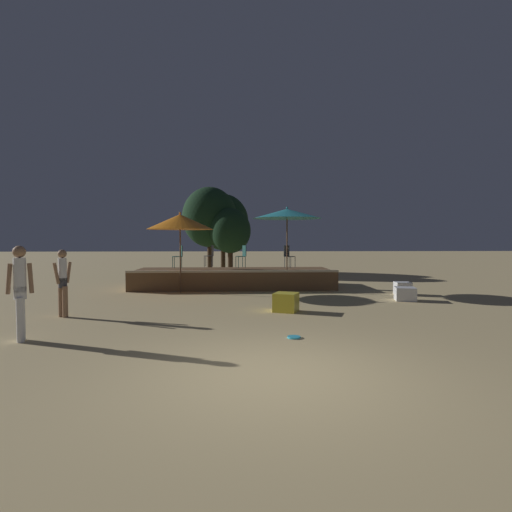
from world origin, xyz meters
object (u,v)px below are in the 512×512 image
patio_umbrella_1 (287,214)px  cube_seat_2 (403,288)px  background_tree_1 (223,222)px  background_tree_2 (230,231)px  cube_seat_1 (286,302)px  bistro_chair_1 (243,254)px  cube_seat_0 (405,294)px  patio_umbrella_0 (180,222)px  bistro_chair_3 (211,254)px  background_tree_0 (210,217)px  person_1 (20,289)px  bistro_chair_2 (288,254)px  frisbee_disc (294,337)px  bistro_chair_0 (179,254)px  person_0 (63,281)px

patio_umbrella_1 → cube_seat_2: (3.92, -1.26, -2.67)m
background_tree_1 → background_tree_2: size_ratio=1.30×
cube_seat_1 → background_tree_2: 11.39m
bistro_chair_1 → cube_seat_0: bearing=30.4°
patio_umbrella_0 → patio_umbrella_1: 3.95m
bistro_chair_3 → background_tree_0: size_ratio=0.18×
bistro_chair_3 → person_1: bearing=-10.3°
patio_umbrella_0 → bistro_chair_1: patio_umbrella_0 is taller
patio_umbrella_0 → background_tree_2: (1.69, 7.04, -0.17)m
cube_seat_1 → bistro_chair_2: bistro_chair_2 is taller
cube_seat_2 → bistro_chair_1: bistro_chair_1 is taller
patio_umbrella_0 → background_tree_2: bearing=76.5°
bistro_chair_2 → background_tree_0: background_tree_0 is taller
person_1 → cube_seat_1: bearing=96.9°
cube_seat_0 → background_tree_0: bearing=123.4°
frisbee_disc → background_tree_2: background_tree_2 is taller
cube_seat_2 → background_tree_2: (-6.16, 7.99, 2.17)m
background_tree_1 → cube_seat_1: bearing=-81.1°
bistro_chair_0 → bistro_chair_2: same height
cube_seat_0 → bistro_chair_0: (-7.65, 4.02, 1.12)m
frisbee_disc → background_tree_2: bearing=96.1°
cube_seat_0 → bistro_chair_1: size_ratio=0.81×
cube_seat_0 → cube_seat_2: bearing=70.0°
cube_seat_0 → background_tree_0: size_ratio=0.15×
bistro_chair_3 → cube_seat_0: bearing=62.5°
bistro_chair_2 → background_tree_2: (-2.45, 5.45, 1.06)m
cube_seat_2 → bistro_chair_2: size_ratio=0.61×
cube_seat_0 → background_tree_2: size_ratio=0.20×
cube_seat_2 → background_tree_0: size_ratio=0.11×
bistro_chair_1 → frisbee_disc: bearing=-15.2°
cube_seat_1 → person_0: bearing=-174.8°
bistro_chair_0 → bistro_chair_1: size_ratio=1.00×
patio_umbrella_0 → bistro_chair_2: (4.14, 1.58, -1.23)m
cube_seat_1 → background_tree_2: background_tree_2 is taller
cube_seat_2 → bistro_chair_2: bearing=145.6°
patio_umbrella_0 → cube_seat_1: (3.37, -4.02, -2.31)m
cube_seat_1 → frisbee_disc: cube_seat_1 is taller
cube_seat_2 → frisbee_disc: cube_seat_2 is taller
patio_umbrella_0 → frisbee_disc: patio_umbrella_0 is taller
bistro_chair_0 → bistro_chair_2: size_ratio=1.00×
patio_umbrella_1 → bistro_chair_1: bearing=137.9°
patio_umbrella_0 → background_tree_0: (0.51, 8.12, 0.62)m
cube_seat_1 → background_tree_1: (-2.17, 13.82, 2.73)m
frisbee_disc → cube_seat_1: bearing=86.1°
bistro_chair_2 → cube_seat_0: bearing=-96.8°
patio_umbrella_0 → bistro_chair_3: patio_umbrella_0 is taller
patio_umbrella_0 → person_0: bearing=-116.3°
bistro_chair_3 → cube_seat_2: bearing=72.8°
bistro_chair_0 → background_tree_0: background_tree_0 is taller
bistro_chair_0 → frisbee_disc: 9.41m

